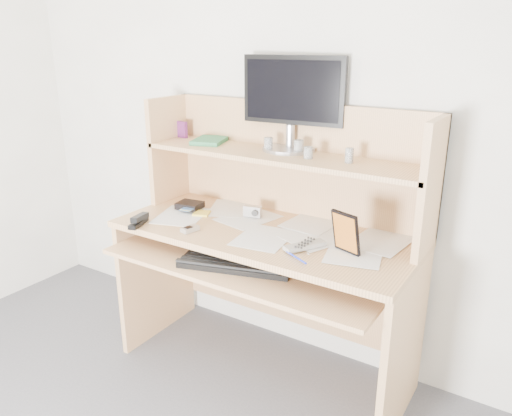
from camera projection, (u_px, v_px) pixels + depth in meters
The scene contains 19 objects.
back_wall at pixel (299, 112), 2.38m from camera, with size 3.60×0.04×2.50m, color white.
desk at pixel (272, 236), 2.37m from camera, with size 1.40×0.70×1.30m.
paper_clutter at pixel (263, 230), 2.28m from camera, with size 1.32×0.54×0.01m, color silver.
keyboard at pixel (236, 263), 2.15m from camera, with size 0.52×0.31×0.03m.
tv_remote at pixel (305, 246), 2.08m from camera, with size 0.05×0.18×0.02m, color gray.
flip_phone at pixel (190, 228), 2.27m from camera, with size 0.04×0.08×0.02m, color #B6B6B8.
stapler at pixel (138, 220), 2.34m from camera, with size 0.04×0.14×0.04m, color black.
wallet at pixel (190, 205), 2.56m from camera, with size 0.12×0.10×0.03m, color black.
sticky_note_pad at pixel (202, 213), 2.49m from camera, with size 0.08×0.08×0.01m, color yellow.
digital_camera at pixel (253, 211), 2.44m from camera, with size 0.09×0.03×0.05m, color #A1A2A3.
game_case at pixel (346, 233), 2.00m from camera, with size 0.13×0.01×0.18m, color black.
blue_pen at pixel (296, 257), 1.98m from camera, with size 0.01×0.01×0.13m, color #1A2EC7.
card_box at pixel (182, 130), 2.66m from camera, with size 0.06×0.02×0.09m, color maroon.
shelf_book at pixel (210, 141), 2.54m from camera, with size 0.15×0.20×0.02m, color #2F774A.
chip_stack_a at pixel (299, 147), 2.29m from camera, with size 0.05×0.05×0.06m, color black.
chip_stack_b at pixel (268, 144), 2.33m from camera, with size 0.04×0.04×0.07m, color silver.
chip_stack_c at pixel (308, 153), 2.19m from camera, with size 0.04×0.04×0.05m, color black.
chip_stack_d at pixel (349, 155), 2.12m from camera, with size 0.04×0.04×0.06m, color white.
monitor at pixel (292, 100), 2.31m from camera, with size 0.50×0.25×0.43m.
Camera 1 is at (1.11, -0.34, 1.58)m, focal length 35.00 mm.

